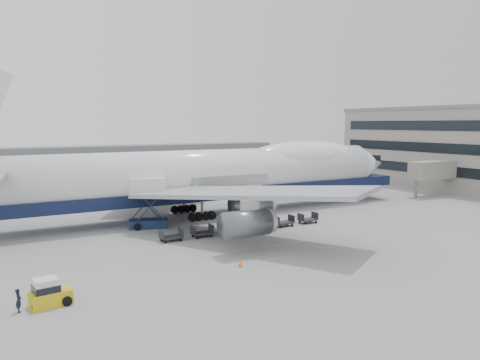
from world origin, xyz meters
TOP-DOWN VIEW (x-y plane):
  - ground at (0.00, 0.00)m, footprint 260.00×260.00m
  - apron_line at (0.00, -6.00)m, footprint 60.00×0.15m
  - hangar at (-10.00, 70.00)m, footprint 110.00×8.00m
  - airliner at (0.64, 12.00)m, footprint 67.00×55.30m
  - catering_truck at (-10.33, 8.52)m, footprint 4.97×4.07m
  - baggage_tug at (-24.16, -11.44)m, footprint 2.81×1.74m
  - ground_worker at (-26.05, -11.62)m, footprint 0.41×0.60m
  - traffic_cone at (-8.48, -10.37)m, footprint 0.37×0.37m
  - dolly_0 at (-10.40, 1.00)m, footprint 2.30×1.35m
  - dolly_1 at (-6.76, 1.00)m, footprint 2.30×1.35m
  - dolly_2 at (-3.12, 1.00)m, footprint 2.30×1.35m
  - dolly_3 at (0.52, 1.00)m, footprint 2.30×1.35m
  - dolly_4 at (4.15, 1.00)m, footprint 2.30×1.35m
  - dolly_5 at (7.79, 1.00)m, footprint 2.30×1.35m

SIDE VIEW (x-z plane):
  - ground at x=0.00m, z-range 0.00..0.00m
  - apron_line at x=0.00m, z-range 0.00..0.01m
  - traffic_cone at x=-8.48m, z-range -0.01..0.53m
  - dolly_0 at x=-10.40m, z-range -0.12..1.18m
  - dolly_1 at x=-6.76m, z-range -0.12..1.18m
  - dolly_2 at x=-3.12m, z-range -0.12..1.18m
  - dolly_3 at x=0.52m, z-range -0.12..1.18m
  - dolly_4 at x=4.15m, z-range -0.12..1.18m
  - dolly_5 at x=7.79m, z-range -0.12..1.18m
  - ground_worker at x=-26.05m, z-range 0.00..1.60m
  - baggage_tug at x=-24.16m, z-range -0.11..1.83m
  - catering_truck at x=-10.33m, z-range 0.43..6.42m
  - hangar at x=-10.00m, z-range 0.00..7.00m
  - airliner at x=0.64m, z-range -4.37..15.61m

